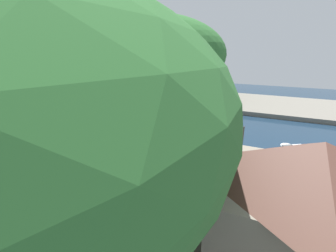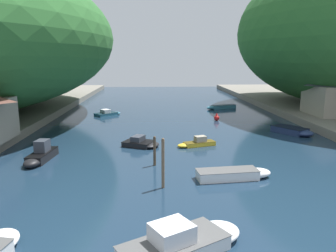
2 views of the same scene
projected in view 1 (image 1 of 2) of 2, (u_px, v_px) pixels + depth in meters
name	position (u px, v px, depth m)	size (l,w,h in m)	color
water_surface	(162.00, 130.00, 41.94)	(130.00, 130.00, 0.00)	#192D42
left_bank	(16.00, 230.00, 18.25)	(22.00, 120.00, 0.98)	slate
right_bank	(202.00, 99.00, 65.30)	(22.00, 120.00, 0.98)	slate
hillside_right	(150.00, 54.00, 69.03)	(32.98, 46.17, 23.32)	#2D662D
waterfront_building	(309.00, 211.00, 13.02)	(8.94, 11.19, 8.95)	gray
boathouse_shed	(138.00, 168.00, 21.01)	(8.24, 10.42, 5.62)	gray
right_bank_cottage	(171.00, 88.00, 62.01)	(5.50, 7.22, 5.64)	gray
boat_cabin_cruiser	(185.00, 110.00, 53.71)	(4.23, 5.08, 0.72)	navy
boat_moored_right	(108.00, 107.00, 57.27)	(5.47, 2.96, 0.66)	teal
boat_yellow_tender	(295.00, 151.00, 32.37)	(6.20, 4.77, 1.50)	white
boat_far_right_bank	(66.00, 133.00, 39.44)	(4.19, 4.04, 0.95)	teal
boat_small_dinghy	(318.00, 186.00, 24.04)	(3.34, 6.76, 1.77)	white
boat_open_rowboat	(174.00, 138.00, 37.23)	(4.00, 3.31, 1.01)	black
boat_red_skiff	(181.00, 165.00, 28.28)	(1.81, 4.71, 1.69)	black
boat_mid_channel	(186.00, 129.00, 41.75)	(4.04, 2.28, 0.96)	gold
boat_far_upstream	(237.00, 133.00, 39.72)	(5.56, 2.02, 0.69)	white
mooring_post_middle	(243.00, 137.00, 34.14)	(0.20, 0.20, 3.41)	brown
mooring_post_fourth	(211.00, 136.00, 35.68)	(0.22, 0.22, 2.42)	#4C3D2D
channel_buoy_near	(138.00, 114.00, 50.78)	(0.76, 0.76, 1.13)	red
person_on_quay	(205.00, 192.00, 20.74)	(0.23, 0.39, 1.69)	#282D3D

